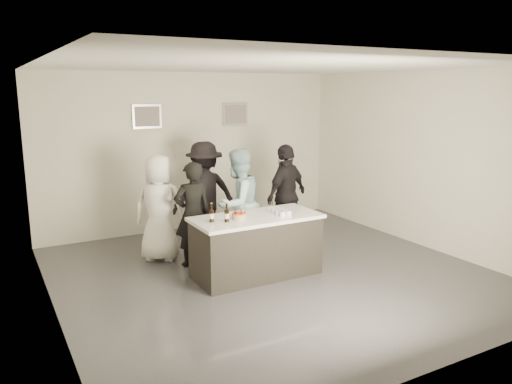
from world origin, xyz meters
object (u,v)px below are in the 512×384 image
(beer_bottle_b, at_px, (227,213))
(person_main_blue, at_px, (238,204))
(beer_bottle_a, at_px, (212,213))
(person_main_black, at_px, (193,214))
(cake, at_px, (239,216))
(person_guest_right, at_px, (286,196))
(person_guest_left, at_px, (159,208))
(bar_counter, at_px, (256,246))
(person_guest_back, at_px, (205,193))

(beer_bottle_b, height_order, person_main_blue, person_main_blue)
(beer_bottle_a, distance_m, person_main_blue, 1.19)
(person_main_black, bearing_deg, cake, 113.36)
(beer_bottle_b, height_order, person_guest_right, person_guest_right)
(beer_bottle_a, height_order, person_main_blue, person_main_blue)
(person_main_black, bearing_deg, beer_bottle_b, 99.26)
(person_main_black, distance_m, person_guest_right, 1.80)
(person_main_blue, relative_size, person_guest_left, 1.05)
(cake, height_order, person_guest_left, person_guest_left)
(beer_bottle_b, xyz_separation_m, person_guest_left, (-0.48, 1.45, -0.18))
(bar_counter, bearing_deg, cake, -175.70)
(beer_bottle_b, bearing_deg, person_main_black, 96.99)
(person_guest_left, height_order, person_guest_right, person_guest_right)
(cake, xyz_separation_m, person_guest_right, (1.45, 1.04, -0.05))
(person_guest_right, bearing_deg, person_main_blue, -14.40)
(person_main_blue, bearing_deg, beer_bottle_a, 21.22)
(person_main_blue, bearing_deg, person_guest_left, -48.25)
(beer_bottle_a, xyz_separation_m, person_guest_right, (1.86, 1.01, -0.14))
(bar_counter, xyz_separation_m, person_main_blue, (0.14, 0.85, 0.44))
(bar_counter, relative_size, cake, 8.94)
(person_main_black, bearing_deg, person_guest_left, -51.63)
(beer_bottle_a, bearing_deg, person_main_black, 85.67)
(person_guest_right, bearing_deg, bar_counter, 17.61)
(person_main_black, xyz_separation_m, person_guest_right, (1.79, 0.15, 0.08))
(person_guest_right, bearing_deg, person_main_black, -18.81)
(bar_counter, distance_m, person_main_black, 1.13)
(cake, relative_size, person_guest_left, 0.12)
(person_main_black, xyz_separation_m, person_main_blue, (0.77, -0.01, 0.08))
(cake, xyz_separation_m, person_main_blue, (0.43, 0.87, -0.05))
(beer_bottle_b, bearing_deg, person_main_blue, 55.17)
(person_guest_left, relative_size, person_guest_back, 0.94)
(person_main_black, relative_size, person_guest_back, 0.90)
(person_main_blue, bearing_deg, beer_bottle_b, 31.21)
(cake, bearing_deg, person_main_blue, 63.86)
(bar_counter, distance_m, person_main_blue, 0.97)
(beer_bottle_a, distance_m, person_guest_right, 2.12)
(bar_counter, bearing_deg, beer_bottle_b, -170.25)
(cake, distance_m, beer_bottle_a, 0.42)
(cake, bearing_deg, person_main_black, 111.08)
(bar_counter, relative_size, person_guest_left, 1.10)
(bar_counter, height_order, person_guest_right, person_guest_right)
(bar_counter, relative_size, person_guest_back, 1.03)
(person_guest_left, bearing_deg, bar_counter, 160.63)
(cake, height_order, person_main_black, person_main_black)
(beer_bottle_a, height_order, person_guest_left, person_guest_left)
(beer_bottle_a, height_order, person_guest_right, person_guest_right)
(cake, distance_m, person_main_blue, 0.97)
(person_guest_left, distance_m, person_guest_right, 2.18)
(person_guest_left, bearing_deg, person_main_black, 160.65)
(bar_counter, xyz_separation_m, person_guest_back, (-0.01, 1.86, 0.45))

